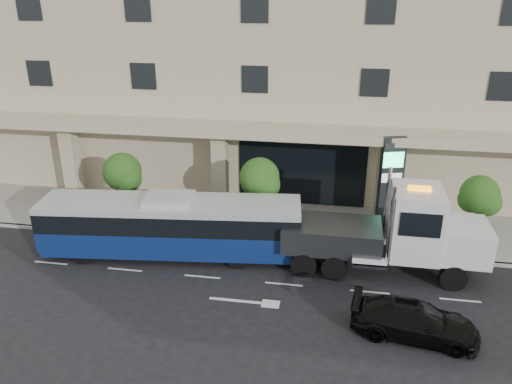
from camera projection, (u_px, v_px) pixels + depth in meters
The scene contains 11 objects.
ground at pixel (287, 268), 25.06m from camera, with size 120.00×120.00×0.00m, color black.
sidewalk at pixel (296, 224), 29.59m from camera, with size 120.00×6.00×0.15m, color gray.
curb at pixel (291, 248), 26.85m from camera, with size 120.00×0.30×0.15m, color gray.
convention_center at pixel (314, 35), 35.37m from camera, with size 60.00×17.60×20.00m.
tree_left at pixel (123, 174), 28.69m from camera, with size 2.27×2.20×4.22m.
tree_mid at pixel (260, 180), 27.41m from camera, with size 2.28×2.20×4.38m.
tree_right at pixel (480, 197), 25.73m from camera, with size 2.10×2.00×4.04m.
city_bus at pixel (171, 225), 25.71m from camera, with size 13.52×4.20×3.37m.
tow_truck at pixel (392, 234), 24.04m from camera, with size 10.95×2.85×5.00m.
black_sedan at pixel (415, 321), 19.92m from camera, with size 2.03×5.00×1.45m, color black.
signage_pylon at pixel (391, 181), 28.36m from camera, with size 1.40×0.83×5.31m.
Camera 1 is at (2.04, -21.71, 13.02)m, focal length 35.00 mm.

